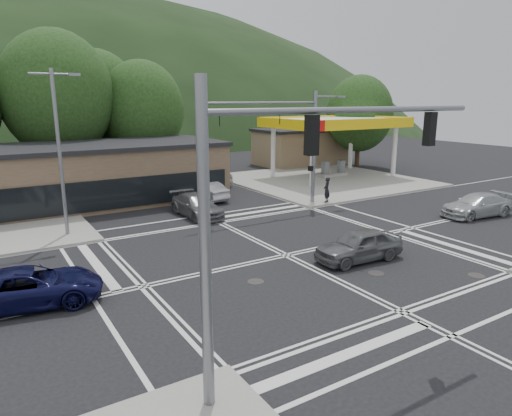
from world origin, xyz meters
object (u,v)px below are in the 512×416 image
pedestrian (327,190)px  car_silver_east (477,205)px  car_queue_b (212,175)px  car_northbound (197,206)px  car_blue_west (29,287)px  car_queue_a (205,191)px  car_grey_center (359,245)px

pedestrian → car_silver_east: bearing=95.5°
car_silver_east → car_queue_b: size_ratio=1.02×
car_northbound → car_blue_west: bearing=-142.7°
car_queue_a → pedestrian: 9.07m
car_blue_west → pedestrian: size_ratio=2.86×
car_grey_center → car_queue_a: (-0.46, 15.76, -0.04)m
car_blue_west → car_northbound: 13.90m
car_grey_center → pedestrian: size_ratio=2.42×
car_silver_east → pedestrian: size_ratio=2.77×
car_queue_a → car_queue_b: 6.67m
car_silver_east → car_blue_west: bearing=-83.7°
car_blue_west → car_queue_a: size_ratio=1.20×
car_northbound → car_grey_center: bearing=-77.4°
car_northbound → pedestrian: bearing=-12.5°
car_queue_b → car_northbound: (-6.00, -9.82, -0.13)m
car_grey_center → pedestrian: (6.42, 9.86, 0.31)m
car_grey_center → car_northbound: (-3.01, 11.64, -0.03)m
car_silver_east → pedestrian: bearing=-134.1°
car_queue_a → car_northbound: car_northbound is taller
car_grey_center → car_queue_a: bearing=-174.7°
car_silver_east → car_queue_a: car_silver_east is taller
car_queue_b → pedestrian: pedestrian is taller
car_silver_east → car_grey_center: bearing=-72.6°
car_grey_center → car_northbound: bearing=-161.9°
car_northbound → pedestrian: size_ratio=2.70×
car_queue_a → car_queue_b: (3.45, 5.70, 0.13)m
car_queue_b → car_northbound: bearing=58.9°
car_queue_a → car_northbound: bearing=49.1°
car_blue_west → car_queue_b: (16.78, 18.60, 0.12)m
car_queue_b → car_northbound: car_queue_b is taller
car_grey_center → car_silver_east: size_ratio=0.87×
car_queue_b → pedestrian: bearing=106.8°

